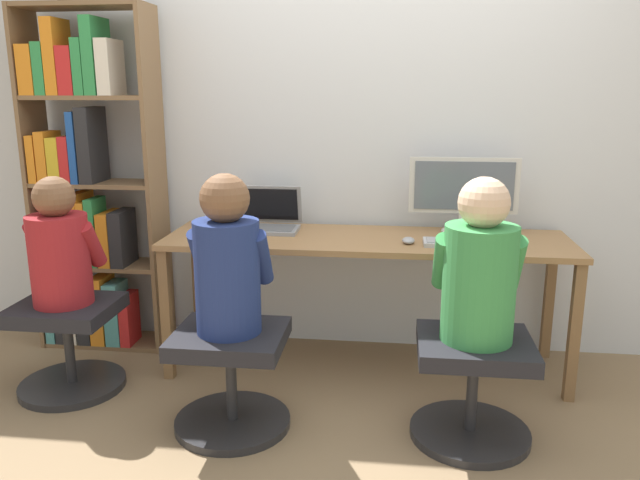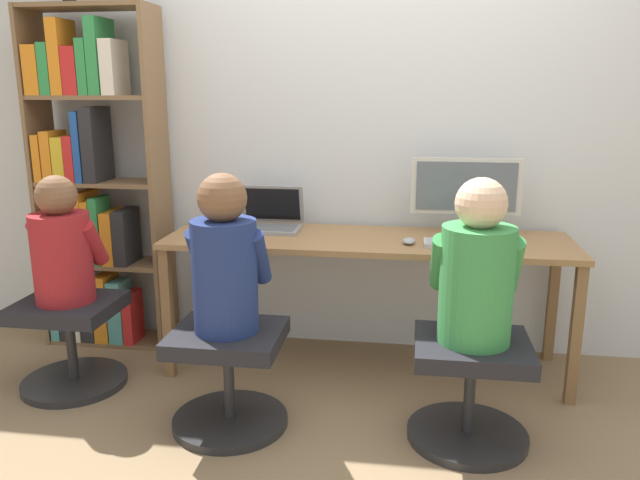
# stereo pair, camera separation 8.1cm
# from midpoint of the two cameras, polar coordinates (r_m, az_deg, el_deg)

# --- Properties ---
(ground_plane) EXTENTS (14.00, 14.00, 0.00)m
(ground_plane) POSITION_cam_midpoint_polar(r_m,az_deg,el_deg) (3.22, 3.04, -13.68)
(ground_plane) COLOR #846B4C
(wall_back) EXTENTS (10.00, 0.05, 2.60)m
(wall_back) POSITION_cam_midpoint_polar(r_m,az_deg,el_deg) (3.52, 4.08, 10.76)
(wall_back) COLOR silver
(wall_back) RESTS_ON ground_plane
(desk) EXTENTS (2.09, 0.60, 0.72)m
(desk) POSITION_cam_midpoint_polar(r_m,az_deg,el_deg) (3.26, 3.55, -0.99)
(desk) COLOR olive
(desk) RESTS_ON ground_plane
(desktop_monitor) EXTENTS (0.57, 0.21, 0.40)m
(desktop_monitor) POSITION_cam_midpoint_polar(r_m,az_deg,el_deg) (3.37, 12.31, 4.20)
(desktop_monitor) COLOR beige
(desktop_monitor) RESTS_ON desk
(laptop) EXTENTS (0.35, 0.28, 0.23)m
(laptop) POSITION_cam_midpoint_polar(r_m,az_deg,el_deg) (3.43, -5.53, 1.76)
(laptop) COLOR gray
(laptop) RESTS_ON desk
(keyboard) EXTENTS (0.39, 0.15, 0.03)m
(keyboard) POSITION_cam_midpoint_polar(r_m,az_deg,el_deg) (3.14, 12.23, -0.27)
(keyboard) COLOR #B2B2B7
(keyboard) RESTS_ON desk
(computer_mouse_by_keyboard) EXTENTS (0.06, 0.09, 0.03)m
(computer_mouse_by_keyboard) POSITION_cam_midpoint_polar(r_m,az_deg,el_deg) (3.14, 7.36, -0.04)
(computer_mouse_by_keyboard) COLOR #99999E
(computer_mouse_by_keyboard) RESTS_ON desk
(office_chair_left) EXTENTS (0.52, 0.52, 0.45)m
(office_chair_left) POSITION_cam_midpoint_polar(r_m,az_deg,el_deg) (2.80, 12.96, -12.60)
(office_chair_left) COLOR #262628
(office_chair_left) RESTS_ON ground_plane
(office_chair_right) EXTENTS (0.52, 0.52, 0.45)m
(office_chair_right) POSITION_cam_midpoint_polar(r_m,az_deg,el_deg) (2.85, -8.96, -11.95)
(office_chair_right) COLOR #262628
(office_chair_right) RESTS_ON ground_plane
(person_at_monitor) EXTENTS (0.37, 0.33, 0.69)m
(person_at_monitor) POSITION_cam_midpoint_polar(r_m,az_deg,el_deg) (2.63, 13.54, -2.66)
(person_at_monitor) COLOR #388C47
(person_at_monitor) RESTS_ON office_chair_left
(person_at_laptop) EXTENTS (0.34, 0.31, 0.69)m
(person_at_laptop) POSITION_cam_midpoint_polar(r_m,az_deg,el_deg) (2.67, -9.33, -1.99)
(person_at_laptop) COLOR navy
(person_at_laptop) RESTS_ON office_chair_right
(bookshelf) EXTENTS (0.73, 0.28, 1.91)m
(bookshelf) POSITION_cam_midpoint_polar(r_m,az_deg,el_deg) (3.77, -21.15, 3.83)
(bookshelf) COLOR brown
(bookshelf) RESTS_ON ground_plane
(office_chair_side) EXTENTS (0.52, 0.52, 0.45)m
(office_chair_side) POSITION_cam_midpoint_polar(r_m,az_deg,el_deg) (3.40, -22.65, -8.52)
(office_chair_side) COLOR #262628
(office_chair_side) RESTS_ON ground_plane
(person_near_shelf) EXTENTS (0.35, 0.30, 0.63)m
(person_near_shelf) POSITION_cam_midpoint_polar(r_m,az_deg,el_deg) (3.26, -23.37, -0.73)
(person_near_shelf) COLOR maroon
(person_near_shelf) RESTS_ON office_chair_side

